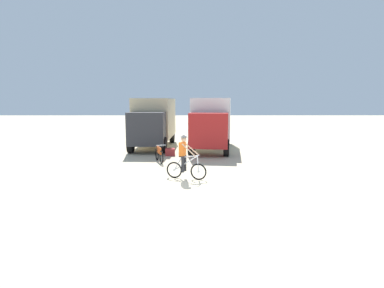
% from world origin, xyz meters
% --- Properties ---
extents(ground_plane, '(120.00, 120.00, 0.00)m').
position_xyz_m(ground_plane, '(0.00, 0.00, 0.00)').
color(ground_plane, beige).
extents(box_truck_tan_camper, '(2.68, 6.85, 3.35)m').
position_xyz_m(box_truck_tan_camper, '(-2.65, 10.55, 1.87)').
color(box_truck_tan_camper, '#CCB78E').
rests_on(box_truck_tan_camper, ground).
extents(box_truck_avon_van, '(3.18, 6.99, 3.35)m').
position_xyz_m(box_truck_avon_van, '(1.29, 9.52, 1.87)').
color(box_truck_avon_van, white).
rests_on(box_truck_avon_van, ground).
extents(cyclist_orange_shirt, '(1.66, 0.72, 1.82)m').
position_xyz_m(cyclist_orange_shirt, '(-0.36, 1.21, 0.85)').
color(cyclist_orange_shirt, black).
rests_on(cyclist_orange_shirt, ground).
extents(bicycle_spare, '(0.69, 1.66, 0.97)m').
position_xyz_m(bicycle_spare, '(-1.76, 4.90, 0.40)').
color(bicycle_spare, black).
rests_on(bicycle_spare, ground).
extents(supply_crate, '(0.57, 0.61, 0.40)m').
position_xyz_m(supply_crate, '(-1.32, 7.00, 0.20)').
color(supply_crate, '#9E2D2D').
rests_on(supply_crate, ground).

